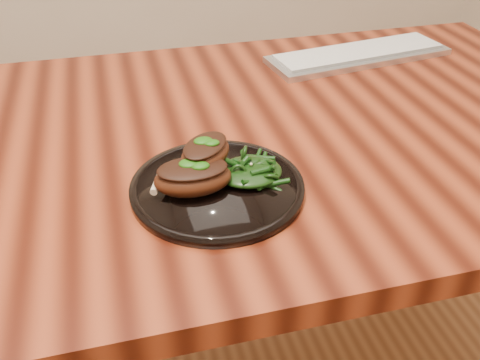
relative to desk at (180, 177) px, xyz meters
name	(u,v)px	position (x,y,z in m)	size (l,w,h in m)	color
desk	(180,177)	(0.00, 0.00, 0.00)	(1.60, 0.80, 0.75)	#370F06
plate	(217,187)	(0.03, -0.17, 0.09)	(0.24, 0.24, 0.01)	black
lamb_chop_front	(192,177)	(-0.01, -0.18, 0.12)	(0.11, 0.08, 0.05)	#421C0C
lamb_chop_back	(205,152)	(0.02, -0.15, 0.13)	(0.10, 0.11, 0.04)	#421C0C
herb_smear	(189,166)	(0.00, -0.12, 0.10)	(0.07, 0.05, 0.00)	#0F4006
greens_heap	(249,168)	(0.08, -0.17, 0.11)	(0.09, 0.09, 0.03)	black
keyboard	(359,54)	(0.43, 0.24, 0.09)	(0.41, 0.18, 0.02)	silver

